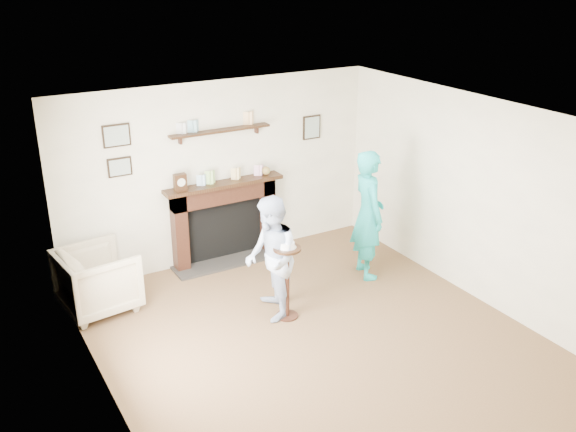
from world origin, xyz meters
The scene contains 6 objects.
ground centered at (0.00, 0.00, 0.00)m, with size 5.00×5.00×0.00m, color brown.
room_shell centered at (0.00, 0.69, 1.62)m, with size 4.54×5.02×2.52m.
armchair centered at (-1.90, 1.90, 0.00)m, with size 0.83×0.85×0.77m, color tan.
man centered at (-0.18, 0.73, 0.00)m, with size 0.72×0.56×1.48m, color #A8B9D2.
woman centered at (1.43, 1.04, 0.00)m, with size 0.63×0.41×1.72m, color #1EACAB.
pedestal_table centered at (-0.04, 0.61, 0.64)m, with size 0.32×0.32×1.03m.
Camera 1 is at (-3.33, -5.13, 3.97)m, focal length 40.00 mm.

